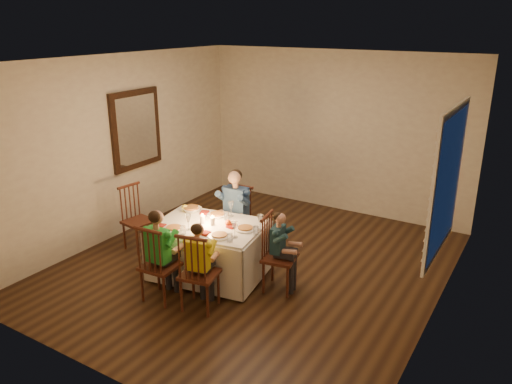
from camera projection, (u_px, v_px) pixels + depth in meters
The scene contains 26 objects.
ground at pixel (254, 265), 6.50m from camera, with size 5.00×5.00×0.00m, color black.
wall_left at pixel (121, 147), 7.18m from camera, with size 0.02×5.00×2.60m, color beige.
wall_right at pixel (446, 204), 4.97m from camera, with size 0.02×5.00×2.60m, color beige.
wall_back at pixel (334, 132), 8.09m from camera, with size 4.50×0.02×2.60m, color beige.
ceiling at pixel (253, 60), 5.64m from camera, with size 5.00×5.00×0.00m, color white.
dining_table at pixel (209, 239), 6.10m from camera, with size 1.46×1.15×0.66m.
chair_adult at pixel (236, 252), 6.87m from camera, with size 0.38×0.37×0.93m, color #3A1610, non-canonical shape.
chair_near_left at pixel (162, 298), 5.74m from camera, with size 0.38×0.37×0.93m, color #3A1610, non-canonical shape.
chair_near_right at pixel (201, 307), 5.56m from camera, with size 0.38×0.37×0.93m, color #3A1610, non-canonical shape.
chair_end at pixel (279, 289), 5.94m from camera, with size 0.38×0.37×0.93m, color #3A1610, non-canonical shape.
chair_extra at pixel (141, 248), 6.99m from camera, with size 0.37×0.36×0.91m, color #3A1610, non-canonical shape.
adult at pixel (236, 252), 6.87m from camera, with size 0.42×0.38×1.18m, color #324A7D, non-canonical shape.
child_green at pixel (162, 298), 5.74m from camera, with size 0.37×0.33×1.09m, color green, non-canonical shape.
child_yellow at pixel (201, 307), 5.56m from camera, with size 0.33×0.30×1.02m, color gold, non-canonical shape.
child_teal at pixel (279, 289), 5.94m from camera, with size 0.30×0.27×0.97m, color #1A3843, non-canonical shape.
setting_adult at pixel (217, 215), 6.31m from camera, with size 0.26×0.26×0.02m, color white.
setting_green at pixel (174, 229), 5.90m from camera, with size 0.26×0.26×0.02m, color white.
setting_yellow at pixel (219, 236), 5.70m from camera, with size 0.26×0.26×0.02m, color white.
setting_teal at pixel (245, 229), 5.89m from camera, with size 0.26×0.26×0.02m, color white.
candle_left at pixel (202, 220), 6.05m from camera, with size 0.06×0.06×0.10m, color white.
candle_right at pixel (213, 221), 6.00m from camera, with size 0.06×0.06×0.10m, color white.
squash at pixel (185, 208), 6.44m from camera, with size 0.09×0.09×0.09m, color #FFE643.
orange_fruit at pixel (228, 223), 5.98m from camera, with size 0.08×0.08×0.08m, color #FF5915.
serving_bowl at pixel (192, 210), 6.43m from camera, with size 0.24×0.24×0.06m, color white.
wall_mirror at pixel (136, 129), 7.34m from camera, with size 0.06×0.95×1.15m.
window_blinds at pixel (446, 181), 5.00m from camera, with size 0.07×1.34×1.54m.
Camera 1 is at (3.05, -4.95, 3.05)m, focal length 35.00 mm.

